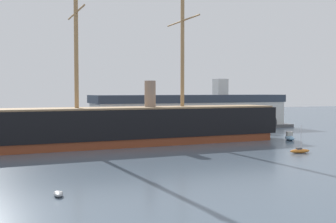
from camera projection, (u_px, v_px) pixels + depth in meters
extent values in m
cube|color=brown|center=(133.00, 141.00, 77.28)|extent=(56.79, 9.37, 1.48)
cube|color=black|center=(132.00, 123.00, 77.12)|extent=(59.16, 9.76, 5.27)
ellipsoid|color=black|center=(254.00, 122.00, 87.95)|extent=(10.75, 8.13, 6.75)
cube|color=#9E7F5B|center=(132.00, 108.00, 76.99)|extent=(57.97, 9.03, 0.32)
cylinder|color=#A37A4C|center=(76.00, 32.00, 72.23)|extent=(0.74, 0.74, 27.41)
cylinder|color=#A37A4C|center=(76.00, 13.00, 72.08)|extent=(0.51, 14.17, 0.30)
cylinder|color=#A37A4C|center=(182.00, 38.00, 80.45)|extent=(0.74, 0.74, 27.41)
cylinder|color=#A37A4C|center=(182.00, 21.00, 80.30)|extent=(0.51, 14.17, 0.30)
cylinder|color=gray|center=(150.00, 95.00, 78.28)|extent=(2.11, 2.11, 5.27)
ellipsoid|color=gray|center=(58.00, 194.00, 39.08)|extent=(0.99, 2.00, 0.46)
cube|color=beige|center=(58.00, 192.00, 39.07)|extent=(0.73, 0.23, 0.07)
ellipsoid|color=orange|center=(300.00, 151.00, 66.75)|extent=(3.61, 1.64, 0.66)
cube|color=#4C4C51|center=(299.00, 149.00, 66.69)|extent=(0.96, 0.72, 0.35)
cylinder|color=silver|center=(301.00, 137.00, 66.69)|extent=(0.09, 0.09, 4.00)
ellipsoid|color=#7FB2D6|center=(290.00, 138.00, 84.41)|extent=(3.34, 4.36, 0.94)
cube|color=#B2ADA3|center=(289.00, 134.00, 84.66)|extent=(1.54, 1.60, 0.94)
cube|color=#565659|center=(192.00, 128.00, 109.95)|extent=(57.98, 12.77, 0.80)
cube|color=silver|center=(192.00, 114.00, 109.78)|extent=(52.71, 10.64, 6.31)
cube|color=#333D4C|center=(192.00, 99.00, 109.58)|extent=(53.76, 10.86, 2.01)
cube|color=silver|center=(220.00, 87.00, 113.03)|extent=(3.20, 3.20, 4.34)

